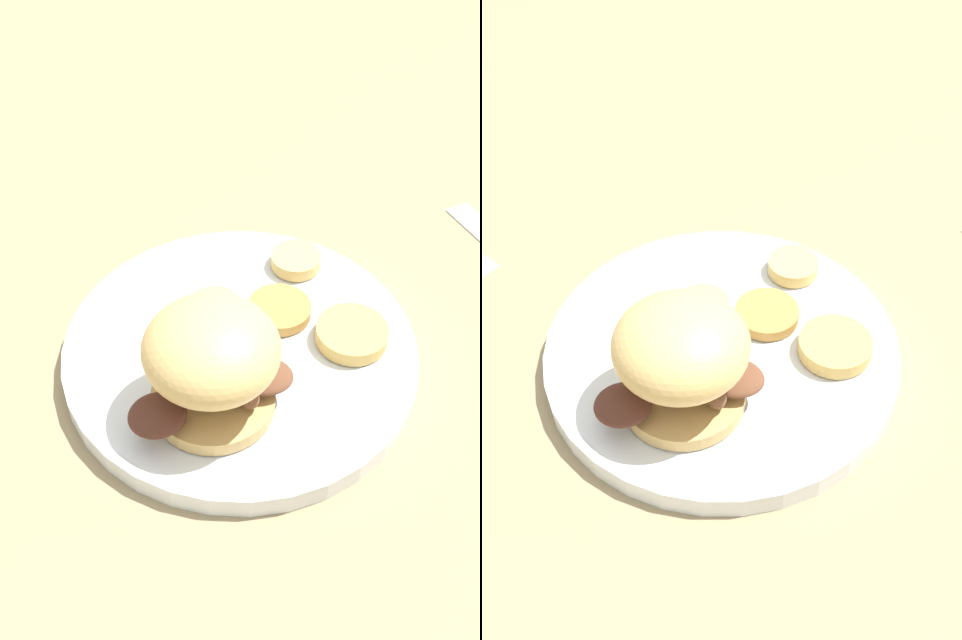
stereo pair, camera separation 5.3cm
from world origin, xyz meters
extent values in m
plane|color=#937F5B|center=(0.00, 0.00, 0.00)|extent=(4.00, 4.00, 0.00)
cylinder|color=white|center=(0.00, 0.00, 0.01)|extent=(0.26, 0.26, 0.02)
torus|color=white|center=(0.00, 0.00, 0.02)|extent=(0.26, 0.26, 0.01)
cylinder|color=tan|center=(-0.05, 0.02, 0.03)|extent=(0.08, 0.08, 0.01)
ellipsoid|color=#4C281E|center=(-0.03, 0.03, 0.04)|extent=(0.04, 0.05, 0.02)
ellipsoid|color=brown|center=(-0.06, 0.00, 0.04)|extent=(0.03, 0.03, 0.02)
ellipsoid|color=#4C281E|center=(-0.08, 0.06, 0.04)|extent=(0.05, 0.05, 0.02)
ellipsoid|color=brown|center=(-0.05, 0.02, 0.04)|extent=(0.03, 0.05, 0.02)
ellipsoid|color=brown|center=(-0.04, 0.01, 0.04)|extent=(0.05, 0.04, 0.02)
ellipsoid|color=brown|center=(-0.05, -0.01, 0.04)|extent=(0.04, 0.05, 0.01)
ellipsoid|color=brown|center=(-0.06, 0.03, 0.04)|extent=(0.04, 0.04, 0.02)
ellipsoid|color=#DBB26B|center=(-0.05, 0.02, 0.08)|extent=(0.09, 0.09, 0.05)
cylinder|color=#DBB766|center=(0.03, 0.02, 0.02)|extent=(0.04, 0.04, 0.01)
cylinder|color=tan|center=(0.00, -0.08, 0.03)|extent=(0.05, 0.05, 0.01)
cylinder|color=#BC8942|center=(0.03, -0.03, 0.02)|extent=(0.05, 0.05, 0.01)
cylinder|color=#DBB766|center=(0.08, -0.05, 0.03)|extent=(0.04, 0.04, 0.01)
cube|color=silver|center=(0.15, -0.22, 0.00)|extent=(0.06, 0.04, 0.00)
camera|label=1|loc=(-0.37, 0.02, 0.43)|focal=42.00mm
camera|label=2|loc=(-0.37, -0.03, 0.43)|focal=42.00mm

